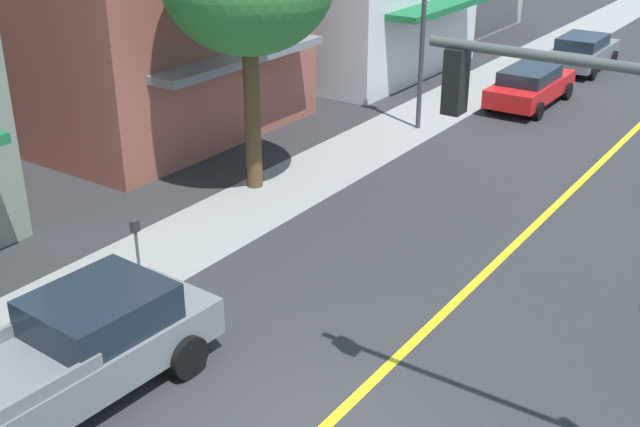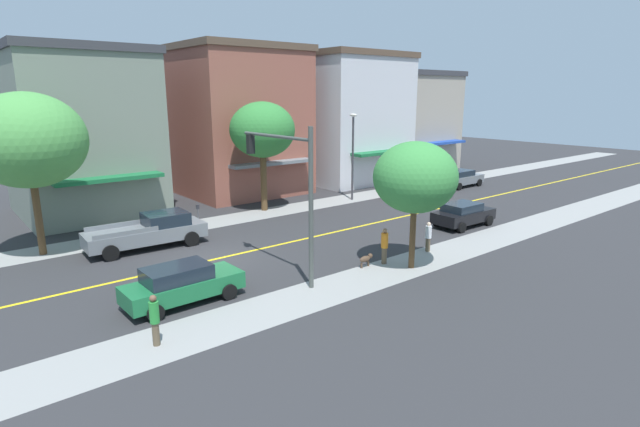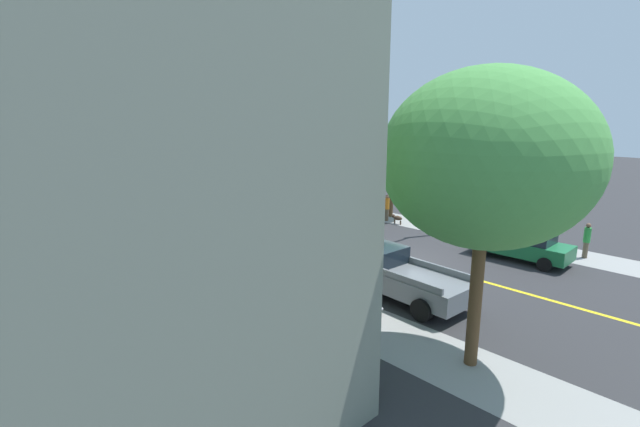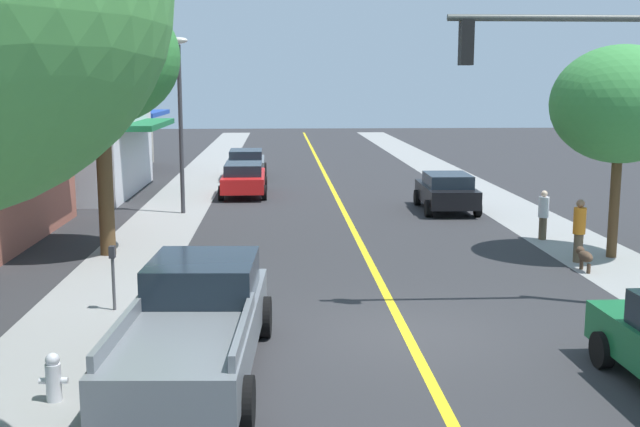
{
  "view_description": "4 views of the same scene",
  "coord_description": "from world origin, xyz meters",
  "px_view_note": "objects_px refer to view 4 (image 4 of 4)",
  "views": [
    {
      "loc": [
        5.87,
        -8.46,
        8.55
      ],
      "look_at": [
        -2.48,
        3.64,
        1.9
      ],
      "focal_mm": 44.94,
      "sensor_mm": 36.0,
      "label": 1
    },
    {
      "loc": [
        21.49,
        -10.83,
        8.04
      ],
      "look_at": [
        0.67,
        6.09,
        1.52
      ],
      "focal_mm": 27.88,
      "sensor_mm": 36.0,
      "label": 2
    },
    {
      "loc": [
        -17.26,
        -11.95,
        6.92
      ],
      "look_at": [
        -2.4,
        3.77,
        2.09
      ],
      "focal_mm": 25.06,
      "sensor_mm": 36.0,
      "label": 3
    },
    {
      "loc": [
        -2.5,
        -14.76,
        4.92
      ],
      "look_at": [
        -1.38,
        6.37,
        1.36
      ],
      "focal_mm": 43.88,
      "sensor_mm": 36.0,
      "label": 4
    }
  ],
  "objects_px": {
    "traffic_light_mast": "(610,104)",
    "red_sedan_left_curb": "(244,178)",
    "fire_hydrant": "(53,377)",
    "street_lamp": "(180,106)",
    "street_tree_right_corner": "(621,105)",
    "parking_meter": "(113,268)",
    "street_tree_left_near": "(99,58)",
    "small_dog": "(585,256)",
    "black_sedan_right_curb": "(447,191)",
    "grey_sedan_left_curb": "(246,163)",
    "grey_pickup_truck": "(197,321)",
    "pedestrian_white_shirt": "(543,214)",
    "pedestrian_orange_shirt": "(579,229)"
  },
  "relations": [
    {
      "from": "traffic_light_mast",
      "to": "red_sedan_left_curb",
      "type": "distance_m",
      "value": 20.37
    },
    {
      "from": "fire_hydrant",
      "to": "street_lamp",
      "type": "distance_m",
      "value": 18.2
    },
    {
      "from": "street_tree_right_corner",
      "to": "street_lamp",
      "type": "height_order",
      "value": "street_lamp"
    },
    {
      "from": "fire_hydrant",
      "to": "parking_meter",
      "type": "distance_m",
      "value": 4.99
    },
    {
      "from": "street_tree_left_near",
      "to": "parking_meter",
      "type": "xyz_separation_m",
      "value": [
        1.33,
        -5.66,
        -4.64
      ]
    },
    {
      "from": "fire_hydrant",
      "to": "small_dog",
      "type": "bearing_deg",
      "value": 34.42
    },
    {
      "from": "red_sedan_left_curb",
      "to": "fire_hydrant",
      "type": "bearing_deg",
      "value": 174.48
    },
    {
      "from": "street_tree_left_near",
      "to": "black_sedan_right_curb",
      "type": "height_order",
      "value": "street_tree_left_near"
    },
    {
      "from": "traffic_light_mast",
      "to": "grey_sedan_left_curb",
      "type": "distance_m",
      "value": 26.3
    },
    {
      "from": "parking_meter",
      "to": "grey_sedan_left_curb",
      "type": "bearing_deg",
      "value": 85.41
    },
    {
      "from": "black_sedan_right_curb",
      "to": "grey_pickup_truck",
      "type": "bearing_deg",
      "value": 156.07
    },
    {
      "from": "street_tree_right_corner",
      "to": "black_sedan_right_curb",
      "type": "xyz_separation_m",
      "value": [
        -2.99,
        8.26,
        -3.53
      ]
    },
    {
      "from": "traffic_light_mast",
      "to": "pedestrian_white_shirt",
      "type": "height_order",
      "value": "traffic_light_mast"
    },
    {
      "from": "street_tree_left_near",
      "to": "grey_sedan_left_curb",
      "type": "distance_m",
      "value": 19.18
    },
    {
      "from": "parking_meter",
      "to": "pedestrian_white_shirt",
      "type": "xyz_separation_m",
      "value": [
        11.95,
        7.16,
        -0.11
      ]
    },
    {
      "from": "red_sedan_left_curb",
      "to": "grey_pickup_truck",
      "type": "xyz_separation_m",
      "value": [
        0.12,
        -21.33,
        0.14
      ]
    },
    {
      "from": "black_sedan_right_curb",
      "to": "grey_pickup_truck",
      "type": "xyz_separation_m",
      "value": [
        -7.89,
        -16.63,
        0.12
      ]
    },
    {
      "from": "street_tree_left_near",
      "to": "pedestrian_orange_shirt",
      "type": "relative_size",
      "value": 4.26
    },
    {
      "from": "small_dog",
      "to": "parking_meter",
      "type": "bearing_deg",
      "value": 102.8
    },
    {
      "from": "parking_meter",
      "to": "small_dog",
      "type": "relative_size",
      "value": 1.78
    },
    {
      "from": "street_tree_left_near",
      "to": "grey_pickup_truck",
      "type": "bearing_deg",
      "value": -69.55
    },
    {
      "from": "street_tree_left_near",
      "to": "grey_sedan_left_curb",
      "type": "xyz_separation_m",
      "value": [
        3.26,
        18.29,
        -4.8
      ]
    },
    {
      "from": "black_sedan_right_curb",
      "to": "grey_pickup_truck",
      "type": "relative_size",
      "value": 0.67
    },
    {
      "from": "red_sedan_left_curb",
      "to": "pedestrian_orange_shirt",
      "type": "bearing_deg",
      "value": -144.58
    },
    {
      "from": "traffic_light_mast",
      "to": "grey_pickup_truck",
      "type": "xyz_separation_m",
      "value": [
        -8.35,
        -3.18,
        -3.57
      ]
    },
    {
      "from": "parking_meter",
      "to": "grey_sedan_left_curb",
      "type": "xyz_separation_m",
      "value": [
        1.92,
        23.95,
        -0.16
      ]
    },
    {
      "from": "fire_hydrant",
      "to": "red_sedan_left_curb",
      "type": "bearing_deg",
      "value": 84.93
    },
    {
      "from": "traffic_light_mast",
      "to": "fire_hydrant",
      "type": "bearing_deg",
      "value": 22.5
    },
    {
      "from": "street_tree_right_corner",
      "to": "fire_hydrant",
      "type": "height_order",
      "value": "street_tree_right_corner"
    },
    {
      "from": "parking_meter",
      "to": "pedestrian_orange_shirt",
      "type": "xyz_separation_m",
      "value": [
        11.87,
        3.98,
        -0.0
      ]
    },
    {
      "from": "street_tree_left_near",
      "to": "traffic_light_mast",
      "type": "height_order",
      "value": "street_tree_left_near"
    },
    {
      "from": "black_sedan_right_curb",
      "to": "pedestrian_white_shirt",
      "type": "bearing_deg",
      "value": -160.31
    },
    {
      "from": "black_sedan_right_curb",
      "to": "pedestrian_white_shirt",
      "type": "distance_m",
      "value": 5.97
    },
    {
      "from": "grey_sedan_left_curb",
      "to": "grey_pickup_truck",
      "type": "bearing_deg",
      "value": 179.9
    },
    {
      "from": "street_tree_right_corner",
      "to": "pedestrian_white_shirt",
      "type": "xyz_separation_m",
      "value": [
        -1.12,
        2.59,
        -3.48
      ]
    },
    {
      "from": "street_lamp",
      "to": "grey_sedan_left_curb",
      "type": "xyz_separation_m",
      "value": [
        1.96,
        11.08,
        -3.26
      ]
    },
    {
      "from": "grey_sedan_left_curb",
      "to": "small_dog",
      "type": "distance_m",
      "value": 23.13
    },
    {
      "from": "parking_meter",
      "to": "black_sedan_right_curb",
      "type": "height_order",
      "value": "black_sedan_right_curb"
    },
    {
      "from": "black_sedan_right_curb",
      "to": "traffic_light_mast",
      "type": "bearing_deg",
      "value": -176.59
    },
    {
      "from": "pedestrian_white_shirt",
      "to": "red_sedan_left_curb",
      "type": "bearing_deg",
      "value": 62.89
    },
    {
      "from": "street_tree_left_near",
      "to": "pedestrian_orange_shirt",
      "type": "height_order",
      "value": "street_tree_left_near"
    },
    {
      "from": "traffic_light_mast",
      "to": "grey_pickup_truck",
      "type": "distance_m",
      "value": 9.62
    },
    {
      "from": "street_tree_right_corner",
      "to": "street_tree_left_near",
      "type": "bearing_deg",
      "value": 175.68
    },
    {
      "from": "black_sedan_right_curb",
      "to": "pedestrian_orange_shirt",
      "type": "distance_m",
      "value": 9.03
    },
    {
      "from": "street_lamp",
      "to": "pedestrian_orange_shirt",
      "type": "xyz_separation_m",
      "value": [
        11.9,
        -8.88,
        -3.11
      ]
    },
    {
      "from": "grey_sedan_left_curb",
      "to": "black_sedan_right_curb",
      "type": "bearing_deg",
      "value": -144.38
    },
    {
      "from": "parking_meter",
      "to": "street_lamp",
      "type": "relative_size",
      "value": 0.22
    },
    {
      "from": "pedestrian_orange_shirt",
      "to": "small_dog",
      "type": "height_order",
      "value": "pedestrian_orange_shirt"
    },
    {
      "from": "traffic_light_mast",
      "to": "street_lamp",
      "type": "bearing_deg",
      "value": -51.88
    },
    {
      "from": "red_sedan_left_curb",
      "to": "black_sedan_right_curb",
      "type": "xyz_separation_m",
      "value": [
        8.01,
        -4.69,
        0.01
      ]
    }
  ]
}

